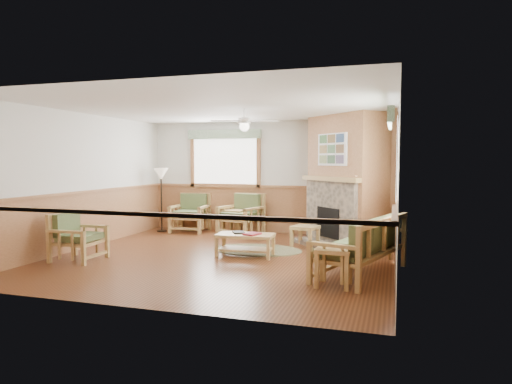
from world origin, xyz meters
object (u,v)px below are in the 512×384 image
(footstool, at_px, (305,236))
(end_table_chairs, at_px, (235,222))
(armchair_back_left, at_px, (190,213))
(floor_lamp_right, at_px, (362,213))
(armchair_back_right, at_px, (241,214))
(floor_lamp_left, at_px, (161,200))
(sofa, at_px, (361,246))
(coffee_table, at_px, (245,245))
(end_table_sofa, at_px, (334,267))
(armchair_left, at_px, (79,237))

(footstool, bearing_deg, end_table_chairs, 150.17)
(armchair_back_left, bearing_deg, floor_lamp_right, -20.16)
(armchair_back_right, height_order, floor_lamp_left, floor_lamp_left)
(end_table_chairs, distance_m, footstool, 2.21)
(armchair_back_left, distance_m, footstool, 3.30)
(sofa, height_order, end_table_chairs, sofa)
(coffee_table, height_order, footstool, footstool)
(armchair_back_left, bearing_deg, coffee_table, -51.00)
(end_table_chairs, bearing_deg, end_table_sofa, -53.69)
(sofa, distance_m, floor_lamp_right, 1.95)
(armchair_back_right, distance_m, floor_lamp_left, 2.06)
(sofa, xyz_separation_m, armchair_left, (-4.82, -0.40, -0.03))
(end_table_sofa, xyz_separation_m, floor_lamp_right, (0.19, 2.69, 0.46))
(sofa, relative_size, floor_lamp_left, 1.24)
(armchair_back_left, bearing_deg, footstool, -23.80)
(footstool, bearing_deg, armchair_left, -145.63)
(sofa, bearing_deg, armchair_left, -66.75)
(armchair_back_right, bearing_deg, floor_lamp_right, -5.65)
(armchair_back_left, xyz_separation_m, floor_lamp_right, (4.23, -1.22, 0.27))
(armchair_back_left, height_order, armchair_back_right, armchair_back_right)
(armchair_back_right, xyz_separation_m, floor_lamp_right, (2.88, -1.14, 0.25))
(floor_lamp_left, bearing_deg, sofa, -30.39)
(footstool, bearing_deg, armchair_back_left, 160.31)
(end_table_sofa, relative_size, footstool, 1.11)
(armchair_back_left, height_order, footstool, armchair_back_left)
(sofa, distance_m, floor_lamp_left, 5.84)
(sofa, distance_m, armchair_left, 4.84)
(end_table_sofa, bearing_deg, floor_lamp_left, 141.86)
(armchair_back_right, bearing_deg, footstool, -14.64)
(armchair_back_left, height_order, floor_lamp_right, floor_lamp_right)
(floor_lamp_left, relative_size, floor_lamp_right, 1.07)
(armchair_left, distance_m, floor_lamp_right, 5.26)
(sofa, bearing_deg, armchair_back_left, -107.39)
(armchair_back_left, bearing_deg, sofa, -40.01)
(end_table_chairs, xyz_separation_m, footstool, (1.92, -1.10, -0.08))
(armchair_back_left, distance_m, floor_lamp_left, 0.78)
(armchair_back_left, distance_m, end_table_chairs, 1.19)
(footstool, bearing_deg, armchair_back_right, 149.48)
(armchair_back_right, height_order, end_table_sofa, armchair_back_right)
(end_table_chairs, bearing_deg, armchair_left, -115.02)
(armchair_back_right, relative_size, floor_lamp_right, 0.65)
(end_table_sofa, distance_m, floor_lamp_left, 6.02)
(armchair_left, distance_m, end_table_chairs, 3.91)
(armchair_left, relative_size, floor_lamp_right, 0.57)
(end_table_chairs, height_order, footstool, end_table_chairs)
(floor_lamp_left, height_order, floor_lamp_right, floor_lamp_left)
(coffee_table, xyz_separation_m, footstool, (0.87, 1.27, 0.00))
(floor_lamp_left, bearing_deg, floor_lamp_right, -11.71)
(coffee_table, relative_size, footstool, 2.13)
(sofa, relative_size, armchair_back_left, 2.10)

